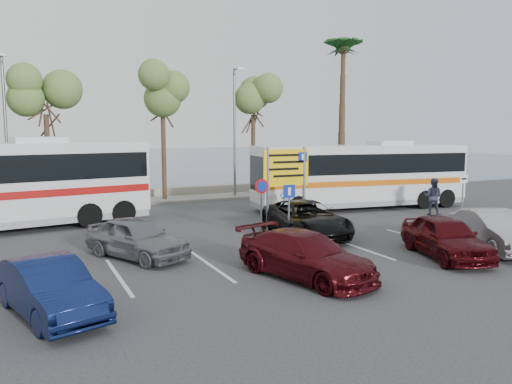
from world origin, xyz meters
name	(u,v)px	position (x,y,z in m)	size (l,w,h in m)	color
ground	(304,246)	(0.00, 0.00, 0.00)	(120.00, 120.00, 0.00)	#303033
kerb_strip	(188,199)	(0.00, 14.00, 0.07)	(44.00, 2.40, 0.15)	gray
seawall	(179,191)	(0.00, 16.00, 0.30)	(48.00, 0.80, 0.60)	gray
sea	(91,160)	(0.00, 60.00, 0.01)	(140.00, 140.00, 0.00)	#3B505F
tree_left	(45,99)	(-8.00, 14.00, 6.00)	(3.20, 3.20, 7.20)	#382619
tree_mid	(162,91)	(-1.50, 14.00, 6.65)	(3.20, 3.20, 8.00)	#382619
tree_right	(253,102)	(4.50, 14.00, 6.17)	(3.20, 3.20, 7.40)	#382619
palm_tree	(343,51)	(11.50, 14.00, 9.87)	(4.80, 4.80, 11.20)	#382619
street_lamp_left	(5,125)	(-10.00, 13.52, 4.60)	(0.45, 1.15, 8.01)	slate
street_lamp_right	(235,126)	(3.00, 13.52, 4.60)	(0.45, 1.15, 8.01)	slate
direction_sign	(286,174)	(1.00, 3.20, 2.43)	(2.20, 0.12, 3.60)	slate
sign_no_stop	(261,198)	(-0.60, 2.38, 1.58)	(0.60, 0.08, 2.35)	slate
sign_parking	(289,205)	(-0.20, 0.79, 1.47)	(0.50, 0.07, 2.25)	slate
sign_taxi	(463,191)	(9.80, 1.49, 1.42)	(0.50, 0.07, 2.20)	slate
lane_markings	(290,255)	(-1.14, -1.00, 0.00)	(12.02, 4.20, 0.01)	silver
coach_bus_right	(360,177)	(7.50, 6.50, 1.74)	(12.24, 4.14, 3.74)	silver
car_silver_a	(137,238)	(-6.01, 0.96, 0.70)	(1.65, 4.09, 1.39)	slate
car_blue	(49,288)	(-9.00, -3.50, 0.66)	(1.40, 4.02, 1.32)	#0F1A47
car_maroon	(306,255)	(-2.04, -3.50, 0.67)	(1.89, 4.64, 1.35)	#470B11
car_red	(446,237)	(3.50, -3.50, 0.71)	(1.68, 4.19, 1.43)	#43090E
suv_black	(306,219)	(1.00, 1.50, 0.72)	(2.38, 5.16, 1.43)	black
car_silver_b	(495,231)	(5.90, -3.50, 0.72)	(1.52, 4.36, 1.44)	#95959A
pedestrian_near	(286,201)	(2.00, 5.00, 0.93)	(0.68, 0.45, 1.86)	#7F9DB9
pedestrian_far	(433,197)	(9.57, 3.16, 0.95)	(0.92, 0.72, 1.90)	#353A50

